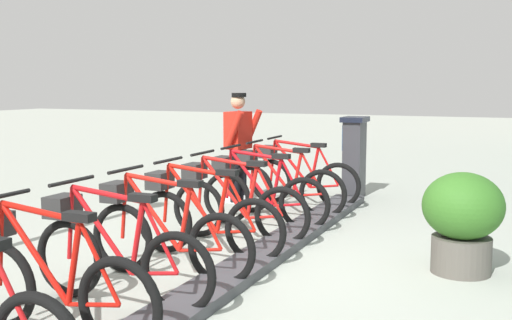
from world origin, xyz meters
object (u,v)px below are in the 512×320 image
Objects in this scene: bike_docked_7 at (48,280)px; planter_bush at (463,217)px; bike_docked_4 at (202,217)px; worker_near_rack at (239,143)px; bike_docked_3 at (233,204)px; bike_docked_5 at (163,233)px; bike_docked_0 at (299,177)px; bike_docked_2 at (259,193)px; bike_docked_1 at (281,184)px; bike_docked_6 at (113,253)px; payment_kiosk at (354,155)px.

planter_bush is at bearing -132.24° from bike_docked_7.
bike_docked_4 is 1.04× the size of worker_near_rack.
bike_docked_3 is 1.00× the size of bike_docked_5.
bike_docked_0 is 1.05m from worker_near_rack.
bike_docked_7 is at bearing 100.16° from worker_near_rack.
bike_docked_2 and bike_docked_4 have the same top height.
bike_docked_1 is 1.00× the size of bike_docked_3.
bike_docked_6 is 3.24m from planter_bush.
bike_docked_1 is at bearing -35.05° from planter_bush.
bike_docked_0 is 4.55m from bike_docked_6.
worker_near_rack reaches higher than bike_docked_5.
bike_docked_5 is at bearing 83.20° from payment_kiosk.
bike_docked_5 is at bearing 90.00° from bike_docked_3.
payment_kiosk is 5.59m from bike_docked_6.
bike_docked_6 is at bearing 90.00° from bike_docked_4.
planter_bush is at bearing 145.15° from worker_near_rack.
bike_docked_0 reaches higher than planter_bush.
planter_bush is at bearing 174.26° from bike_docked_3.
bike_docked_5 is (0.00, 0.76, 0.00)m from bike_docked_4.
worker_near_rack is at bearing -75.78° from bike_docked_5.
worker_near_rack is at bearing 36.82° from payment_kiosk.
payment_kiosk is 0.74× the size of bike_docked_1.
bike_docked_7 is (0.00, 4.55, 0.00)m from bike_docked_1.
worker_near_rack is (0.93, 0.13, 0.48)m from bike_docked_0.
bike_docked_6 is 0.76m from bike_docked_7.
bike_docked_5 is 1.00× the size of bike_docked_7.
bike_docked_5 is 1.04× the size of worker_near_rack.
bike_docked_0 is 1.00× the size of bike_docked_5.
bike_docked_6 is at bearing 90.00° from bike_docked_5.
bike_docked_7 is (0.00, 1.52, 0.00)m from bike_docked_5.
payment_kiosk is at bearing -99.90° from bike_docked_3.
bike_docked_2 is 3.79m from bike_docked_7.
worker_near_rack is at bearing 7.66° from bike_docked_0.
bike_docked_4 is 1.52m from bike_docked_6.
bike_docked_0 is 1.00× the size of bike_docked_7.
bike_docked_7 is 5.29m from worker_near_rack.
bike_docked_3 is 1.77× the size of planter_bush.
bike_docked_7 is at bearing 90.00° from bike_docked_1.
bike_docked_7 is (0.00, 5.31, 0.00)m from bike_docked_0.
bike_docked_4 is at bearing 11.31° from planter_bush.
worker_near_rack is at bearing -34.28° from bike_docked_1.
bike_docked_6 is (0.00, 2.28, 0.00)m from bike_docked_3.
bike_docked_2 is 1.00× the size of bike_docked_3.
bike_docked_7 is 1.04× the size of worker_near_rack.
bike_docked_3 is at bearing 90.00° from bike_docked_2.
bike_docked_2 is 1.52m from bike_docked_4.
payment_kiosk is 6.34m from bike_docked_7.
planter_bush is (-2.53, 1.77, 0.11)m from bike_docked_1.
bike_docked_0 and bike_docked_3 have the same top height.
bike_docked_1 is (0.57, 1.76, -0.24)m from payment_kiosk.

